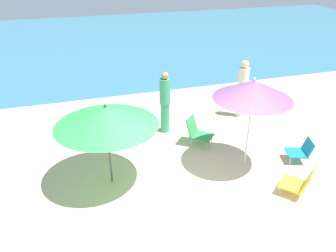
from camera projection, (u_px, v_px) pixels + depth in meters
ground_plane at (200, 215)px, 6.28m from camera, size 40.00×40.00×0.00m
sea_water at (101, 41)px, 18.29m from camera, size 40.00×16.00×0.01m
umbrella_purple at (253, 90)px, 6.90m from camera, size 1.65×1.65×2.10m
umbrella_green at (106, 116)px, 6.50m from camera, size 2.04×2.04×1.79m
beach_chair_a at (300, 182)px, 6.69m from camera, size 0.77×0.77×0.62m
beach_chair_b at (197, 132)px, 8.43m from camera, size 0.77×0.76×0.70m
beach_chair_c at (301, 150)px, 7.78m from camera, size 0.64×0.59×0.54m
person_a at (165, 102)px, 8.81m from camera, size 0.28×0.28×1.67m
person_b at (243, 89)px, 9.64m from camera, size 0.30×0.30×1.69m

